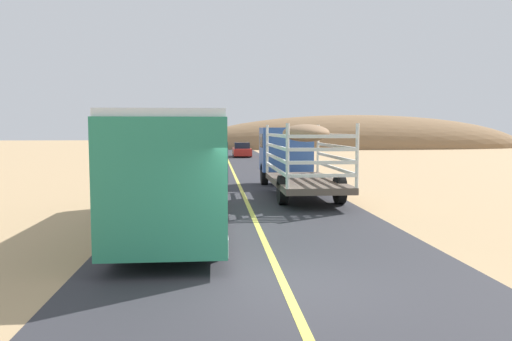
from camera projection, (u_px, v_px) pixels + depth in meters
name	position (u px, v px, depth m)	size (l,w,h in m)	color
ground_plane	(286.00, 291.00, 8.62)	(240.00, 240.00, 0.00)	tan
road_surface	(286.00, 290.00, 8.62)	(8.00, 120.00, 0.02)	#2D2D33
road_centre_line	(286.00, 290.00, 8.62)	(0.16, 117.60, 0.00)	#D8CC4C
livestock_truck	(292.00, 152.00, 22.79)	(2.53, 9.70, 3.02)	#3359A5
bus	(179.00, 168.00, 13.95)	(2.54, 10.00, 3.21)	#2D8C66
car_far	(242.00, 150.00, 50.18)	(1.80, 4.40, 1.46)	#B2261E
distant_hill	(357.00, 148.00, 75.56)	(52.79, 17.55, 10.01)	olive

